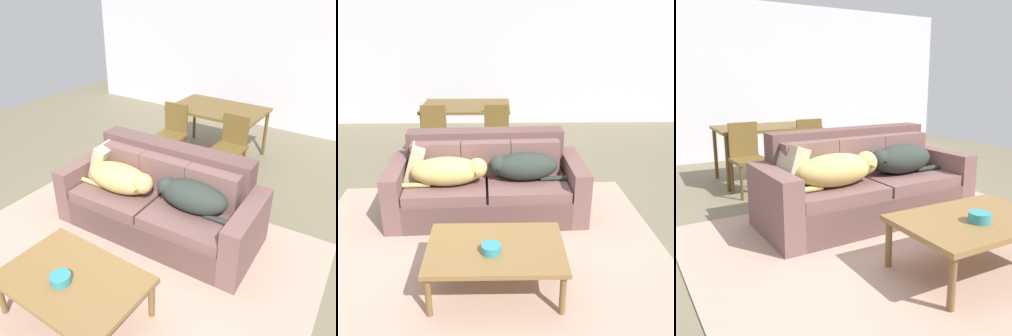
% 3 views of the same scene
% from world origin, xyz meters
% --- Properties ---
extents(ground_plane, '(10.00, 10.00, 0.00)m').
position_xyz_m(ground_plane, '(0.00, 0.00, 0.00)').
color(ground_plane, '#72684F').
extents(back_partition, '(8.00, 0.12, 2.70)m').
position_xyz_m(back_partition, '(0.00, 4.00, 1.35)').
color(back_partition, silver).
rests_on(back_partition, ground).
extents(area_rug, '(3.64, 3.19, 0.01)m').
position_xyz_m(area_rug, '(0.09, -0.52, 0.01)').
color(area_rug, tan).
rests_on(area_rug, ground).
extents(couch, '(2.17, 0.99, 0.89)m').
position_xyz_m(couch, '(0.09, 0.33, 0.34)').
color(couch, brown).
rests_on(couch, ground).
extents(dog_on_left_cushion, '(0.94, 0.40, 0.30)m').
position_xyz_m(dog_on_left_cushion, '(-0.29, 0.14, 0.59)').
color(dog_on_left_cushion, tan).
rests_on(dog_on_left_cushion, couch).
extents(dog_on_right_cushion, '(0.86, 0.38, 0.30)m').
position_xyz_m(dog_on_right_cushion, '(0.50, 0.26, 0.59)').
color(dog_on_right_cushion, '#2B342E').
rests_on(dog_on_right_cushion, couch).
extents(throw_pillow_by_left_arm, '(0.31, 0.43, 0.42)m').
position_xyz_m(throw_pillow_by_left_arm, '(-0.69, 0.35, 0.61)').
color(throw_pillow_by_left_arm, '#B6AB8A').
rests_on(throw_pillow_by_left_arm, couch).
extents(coffee_table, '(1.12, 0.75, 0.41)m').
position_xyz_m(coffee_table, '(0.20, -1.02, 0.37)').
color(coffee_table, olive).
rests_on(coffee_table, ground).
extents(bowl_on_coffee_table, '(0.16, 0.16, 0.07)m').
position_xyz_m(bowl_on_coffee_table, '(0.16, -1.10, 0.44)').
color(bowl_on_coffee_table, teal).
rests_on(bowl_on_coffee_table, coffee_table).
extents(dining_table, '(1.35, 0.89, 0.75)m').
position_xyz_m(dining_table, '(-0.27, 2.34, 0.69)').
color(dining_table, brown).
rests_on(dining_table, ground).
extents(dining_chair_near_left, '(0.43, 0.43, 0.87)m').
position_xyz_m(dining_chair_near_left, '(-0.70, 1.75, 0.49)').
color(dining_chair_near_left, brown).
rests_on(dining_chair_near_left, ground).
extents(dining_chair_near_right, '(0.40, 0.40, 0.87)m').
position_xyz_m(dining_chair_near_right, '(0.20, 1.80, 0.49)').
color(dining_chair_near_right, brown).
rests_on(dining_chair_near_right, ground).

